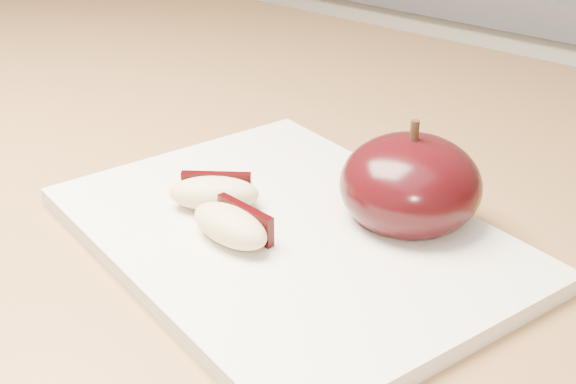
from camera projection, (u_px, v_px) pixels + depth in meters
The scene contains 4 objects.
cutting_board at pixel (288, 236), 0.50m from camera, with size 0.28×0.21×0.01m, color silver.
apple_half at pixel (410, 185), 0.50m from camera, with size 0.10×0.10×0.07m.
apple_wedge_a at pixel (214, 193), 0.51m from camera, with size 0.06×0.06×0.02m.
apple_wedge_b at pixel (232, 225), 0.48m from camera, with size 0.06×0.04×0.02m.
Camera 1 is at (0.27, 0.05, 1.16)m, focal length 50.00 mm.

